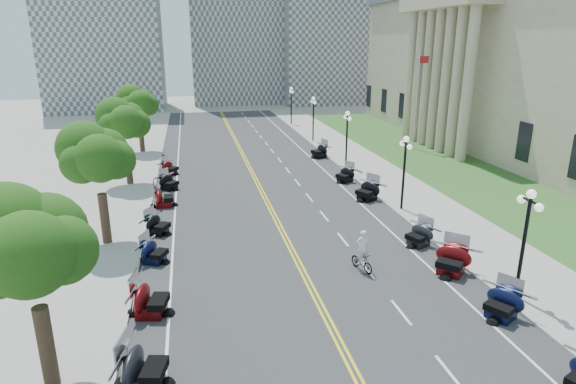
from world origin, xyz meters
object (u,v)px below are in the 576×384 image
flagpole (416,102)px  cyclist_rider (363,236)px  civic_building (541,62)px  motorcycle_n_3 (502,303)px  bicycle (362,262)px

flagpole → cyclist_rider: (-15.10, -25.94, -3.15)m
civic_building → cyclist_rider: size_ratio=28.24×
civic_building → cyclist_rider: bearing=-138.3°
motorcycle_n_3 → bicycle: 6.70m
motorcycle_n_3 → cyclist_rider: size_ratio=1.09×
civic_building → motorcycle_n_3: (-24.94, -31.19, -8.21)m
bicycle → cyclist_rider: (0.00, 0.00, 1.38)m
cyclist_rider → flagpole: bearing=-120.2°
civic_building → cyclist_rider: civic_building is taller
flagpole → cyclist_rider: flagpole is taller
cyclist_rider → bicycle: bearing=-0.0°
flagpole → motorcycle_n_3: 33.33m
flagpole → bicycle: flagpole is taller
flagpole → civic_building: bearing=0.0°
civic_building → cyclist_rider: 39.62m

